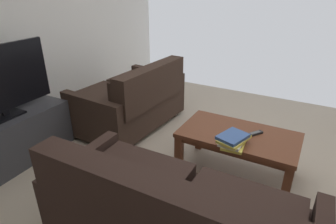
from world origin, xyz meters
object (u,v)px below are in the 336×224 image
Objects in this scene: loveseat_near at (133,100)px; book_stack at (233,140)px; tv_stand at (12,139)px; tv_remote at (255,133)px; coffee_table at (238,140)px; sofa_main at (173,219)px.

loveseat_near reaches higher than book_stack.
loveseat_near is 1.20× the size of tv_stand.
tv_remote is at bearing -113.33° from book_stack.
coffee_table is at bearing 166.51° from loveseat_near.
tv_stand is 2.22m from book_stack.
coffee_table is at bearing -156.34° from tv_stand.
sofa_main reaches higher than tv_remote.
tv_remote is (-0.23, -1.20, 0.10)m from sofa_main.
book_stack is at bearing -162.05° from tv_stand.
loveseat_near is 9.14× the size of tv_remote.
loveseat_near is 1.42m from tv_stand.
tv_stand is 7.64× the size of tv_remote.
loveseat_near is (1.38, -1.50, 0.01)m from sofa_main.
tv_stand reaches higher than tv_remote.
sofa_main is at bearing 132.64° from loveseat_near.
sofa_main reaches higher than book_stack.
book_stack is 0.32m from tv_remote.
tv_stand is (2.09, 0.92, -0.12)m from coffee_table.
sofa_main is 2.02m from tv_stand.
tv_stand is 3.69× the size of book_stack.
sofa_main reaches higher than tv_stand.
coffee_table is at bearing 21.70° from tv_remote.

